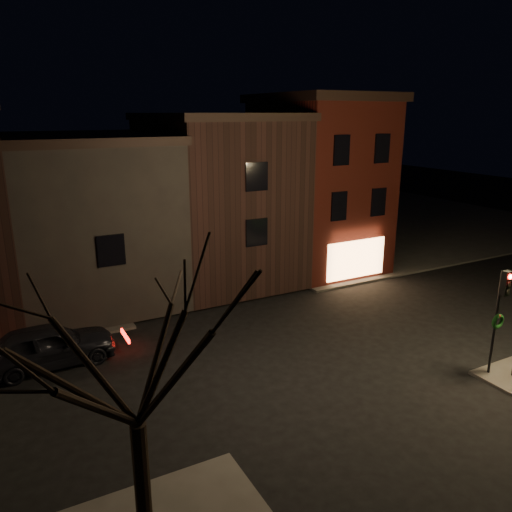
# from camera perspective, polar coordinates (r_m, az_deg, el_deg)

# --- Properties ---
(ground) EXTENTS (120.00, 120.00, 0.00)m
(ground) POSITION_cam_1_polar(r_m,az_deg,el_deg) (21.26, 3.52, -10.59)
(ground) COLOR black
(ground) RESTS_ON ground
(sidewalk_far_right) EXTENTS (30.00, 30.00, 0.12)m
(sidewalk_far_right) POSITION_cam_1_polar(r_m,az_deg,el_deg) (47.95, 11.44, 4.35)
(sidewalk_far_right) COLOR #2D2B28
(sidewalk_far_right) RESTS_ON ground
(corner_building) EXTENTS (6.50, 8.50, 10.50)m
(corner_building) POSITION_cam_1_polar(r_m,az_deg,el_deg) (31.61, 7.10, 8.43)
(corner_building) COLOR #43110B
(corner_building) RESTS_ON ground
(row_building_a) EXTENTS (7.30, 10.30, 9.40)m
(row_building_a) POSITION_cam_1_polar(r_m,az_deg,el_deg) (29.41, -4.61, 6.82)
(row_building_a) COLOR black
(row_building_a) RESTS_ON ground
(row_building_b) EXTENTS (7.80, 10.30, 8.40)m
(row_building_b) POSITION_cam_1_polar(r_m,az_deg,el_deg) (27.46, -18.61, 4.32)
(row_building_b) COLOR black
(row_building_b) RESTS_ON ground
(traffic_signal) EXTENTS (0.58, 0.38, 4.05)m
(traffic_signal) POSITION_cam_1_polar(r_m,az_deg,el_deg) (20.09, 26.16, -5.20)
(traffic_signal) COLOR black
(traffic_signal) RESTS_ON sidewalk_near_right
(bare_tree_left) EXTENTS (5.60, 5.60, 7.50)m
(bare_tree_left) POSITION_cam_1_polar(r_m,az_deg,el_deg) (10.21, -14.14, -8.09)
(bare_tree_left) COLOR black
(bare_tree_left) RESTS_ON sidewalk_near_left
(parked_car_a) EXTENTS (5.10, 2.27, 1.71)m
(parked_car_a) POSITION_cam_1_polar(r_m,az_deg,el_deg) (21.20, -22.70, -9.43)
(parked_car_a) COLOR black
(parked_car_a) RESTS_ON ground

